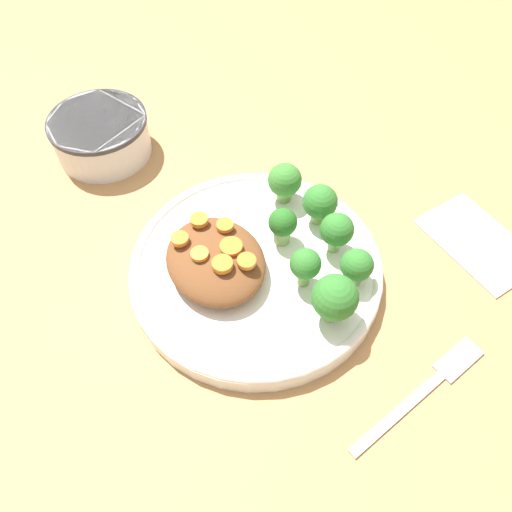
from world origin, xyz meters
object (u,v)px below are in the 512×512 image
(dip_bowl, at_px, (101,134))
(plate, at_px, (256,267))
(napkin, at_px, (478,241))
(fork, at_px, (430,385))

(dip_bowl, bearing_deg, plate, 14.93)
(dip_bowl, bearing_deg, napkin, 40.96)
(dip_bowl, bearing_deg, fork, 17.89)
(plate, height_order, fork, plate)
(plate, xyz_separation_m, napkin, (0.10, 0.26, -0.01))
(napkin, bearing_deg, fork, -58.24)
(fork, xyz_separation_m, napkin, (-0.11, 0.17, 0.00))
(plate, distance_m, napkin, 0.27)
(plate, distance_m, fork, 0.22)
(dip_bowl, relative_size, napkin, 0.96)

